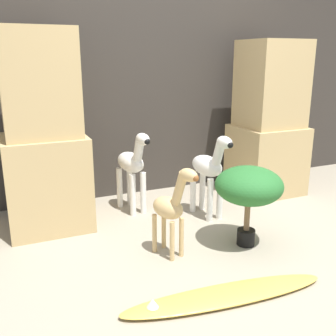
{
  "coord_description": "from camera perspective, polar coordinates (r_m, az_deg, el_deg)",
  "views": [
    {
      "loc": [
        -1.34,
        -1.96,
        1.31
      ],
      "look_at": [
        -0.07,
        0.97,
        0.4
      ],
      "focal_mm": 42.0,
      "sensor_mm": 36.0,
      "label": 1
    }
  ],
  "objects": [
    {
      "name": "rock_pillar_right",
      "position": [
        3.93,
        14.36,
        6.14
      ],
      "size": [
        0.61,
        0.57,
        1.46
      ],
      "color": "tan",
      "rests_on": "ground_plane"
    },
    {
      "name": "wall_back",
      "position": [
        3.82,
        -3.0,
        12.75
      ],
      "size": [
        6.4,
        0.08,
        2.2
      ],
      "color": "#38332D",
      "rests_on": "ground_plane"
    },
    {
      "name": "surfboard",
      "position": [
        2.33,
        8.24,
        -17.8
      ],
      "size": [
        1.24,
        0.33,
        0.09
      ],
      "color": "gold",
      "rests_on": "ground_plane"
    },
    {
      "name": "potted_palm_front",
      "position": [
        2.78,
        11.65,
        -2.76
      ],
      "size": [
        0.47,
        0.47,
        0.58
      ],
      "color": "black",
      "rests_on": "ground_plane"
    },
    {
      "name": "rock_pillar_left",
      "position": [
        3.13,
        -17.63,
        3.94
      ],
      "size": [
        0.61,
        0.57,
        1.51
      ],
      "color": "tan",
      "rests_on": "ground_plane"
    },
    {
      "name": "ground_plane",
      "position": [
        2.71,
        9.78,
        -13.22
      ],
      "size": [
        14.0,
        14.0,
        0.0
      ],
      "primitive_type": "plane",
      "color": "#9E937F"
    },
    {
      "name": "zebra_left",
      "position": [
        3.36,
        -5.2,
        0.33
      ],
      "size": [
        0.23,
        0.49,
        0.72
      ],
      "color": "white",
      "rests_on": "ground_plane"
    },
    {
      "name": "zebra_right",
      "position": [
        3.25,
        5.98,
        -0.21
      ],
      "size": [
        0.21,
        0.49,
        0.72
      ],
      "color": "white",
      "rests_on": "ground_plane"
    },
    {
      "name": "giraffe_figurine",
      "position": [
        2.6,
        0.49,
        -5.56
      ],
      "size": [
        0.24,
        0.39,
        0.65
      ],
      "color": "tan",
      "rests_on": "ground_plane"
    }
  ]
}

